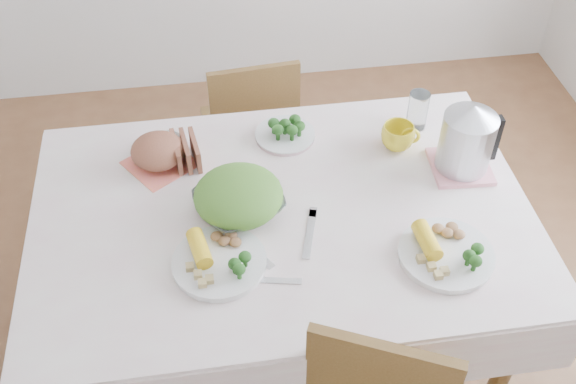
{
  "coord_description": "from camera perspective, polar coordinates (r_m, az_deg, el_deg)",
  "views": [
    {
      "loc": [
        -0.19,
        -1.39,
        2.22
      ],
      "look_at": [
        0.02,
        0.02,
        0.82
      ],
      "focal_mm": 42.0,
      "sensor_mm": 36.0,
      "label": 1
    }
  ],
  "objects": [
    {
      "name": "floor",
      "position": [
        2.62,
        -0.38,
        -13.24
      ],
      "size": [
        3.6,
        3.6,
        0.0
      ],
      "primitive_type": "plane",
      "color": "brown",
      "rests_on": "ground"
    },
    {
      "name": "dining_table",
      "position": [
        2.32,
        -0.42,
        -8.28
      ],
      "size": [
        1.4,
        0.9,
        0.75
      ],
      "primitive_type": "cube",
      "color": "brown",
      "rests_on": "floor"
    },
    {
      "name": "tablecloth",
      "position": [
        2.03,
        -0.48,
        -1.74
      ],
      "size": [
        1.5,
        1.0,
        0.01
      ],
      "primitive_type": "cube",
      "color": "white",
      "rests_on": "dining_table"
    },
    {
      "name": "chair_far",
      "position": [
        2.85,
        -3.36,
        6.41
      ],
      "size": [
        0.4,
        0.4,
        0.82
      ],
      "primitive_type": "cube",
      "rotation": [
        0.0,
        0.0,
        3.23
      ],
      "color": "brown",
      "rests_on": "floor"
    },
    {
      "name": "salad_bowl",
      "position": [
        2.01,
        -4.17,
        -1.0
      ],
      "size": [
        0.33,
        0.33,
        0.06
      ],
      "primitive_type": "imported",
      "rotation": [
        0.0,
        0.0,
        0.42
      ],
      "color": "white",
      "rests_on": "tablecloth"
    },
    {
      "name": "dinner_plate_left",
      "position": [
        1.88,
        -5.83,
        -5.97
      ],
      "size": [
        0.3,
        0.3,
        0.02
      ],
      "primitive_type": "cylinder",
      "rotation": [
        0.0,
        0.0,
        -0.15
      ],
      "color": "white",
      "rests_on": "tablecloth"
    },
    {
      "name": "dinner_plate_right",
      "position": [
        1.94,
        13.22,
        -5.2
      ],
      "size": [
        0.33,
        0.33,
        0.02
      ],
      "primitive_type": "cylinder",
      "rotation": [
        0.0,
        0.0,
        -0.26
      ],
      "color": "white",
      "rests_on": "tablecloth"
    },
    {
      "name": "broccoli_plate",
      "position": [
        2.27,
        -0.26,
        4.84
      ],
      "size": [
        0.22,
        0.22,
        0.02
      ],
      "primitive_type": "cylinder",
      "rotation": [
        0.0,
        0.0,
        -0.09
      ],
      "color": "beige",
      "rests_on": "tablecloth"
    },
    {
      "name": "napkin",
      "position": [
        2.21,
        -10.76,
        2.39
      ],
      "size": [
        0.26,
        0.26,
        0.0
      ],
      "primitive_type": "cube",
      "rotation": [
        0.0,
        0.0,
        0.61
      ],
      "color": "#FE7761",
      "rests_on": "tablecloth"
    },
    {
      "name": "bread_loaf",
      "position": [
        2.17,
        -10.96,
        3.48
      ],
      "size": [
        0.18,
        0.17,
        0.1
      ],
      "primitive_type": "ellipsoid",
      "rotation": [
        0.0,
        0.0,
        -0.02
      ],
      "color": "brown",
      "rests_on": "napkin"
    },
    {
      "name": "fruit_bowl",
      "position": [
        2.25,
        -10.21,
        3.96
      ],
      "size": [
        0.14,
        0.14,
        0.03
      ],
      "primitive_type": "imported",
      "rotation": [
        0.0,
        0.0,
        -0.39
      ],
      "color": "white",
      "rests_on": "tablecloth"
    },
    {
      "name": "yellow_mug",
      "position": [
        2.24,
        9.27,
        4.64
      ],
      "size": [
        0.14,
        0.14,
        0.09
      ],
      "primitive_type": "imported",
      "rotation": [
        0.0,
        0.0,
        -0.38
      ],
      "color": "yellow",
      "rests_on": "tablecloth"
    },
    {
      "name": "glass_tumbler",
      "position": [
        2.33,
        10.92,
        6.79
      ],
      "size": [
        0.09,
        0.09,
        0.13
      ],
      "primitive_type": "cylinder",
      "rotation": [
        0.0,
        0.0,
        -0.37
      ],
      "color": "white",
      "rests_on": "tablecloth"
    },
    {
      "name": "pink_tray",
      "position": [
        2.22,
        14.37,
        2.12
      ],
      "size": [
        0.2,
        0.2,
        0.01
      ],
      "primitive_type": "cube",
      "rotation": [
        0.0,
        0.0,
        -0.06
      ],
      "color": "pink",
      "rests_on": "tablecloth"
    },
    {
      "name": "electric_kettle",
      "position": [
        2.15,
        14.89,
        4.34
      ],
      "size": [
        0.21,
        0.21,
        0.23
      ],
      "primitive_type": "cylinder",
      "rotation": [
        0.0,
        0.0,
        0.3
      ],
      "color": "#B2B5BA",
      "rests_on": "pink_tray"
    },
    {
      "name": "fork_left",
      "position": [
        1.92,
        -3.21,
        -4.72
      ],
      "size": [
        0.12,
        0.18,
        0.0
      ],
      "primitive_type": "cube",
      "rotation": [
        0.0,
        0.0,
        0.56
      ],
      "color": "silver",
      "rests_on": "tablecloth"
    },
    {
      "name": "fork_right",
      "position": [
        1.96,
        1.84,
        -3.54
      ],
      "size": [
        0.08,
        0.19,
        0.0
      ],
      "primitive_type": "cube",
      "rotation": [
        0.0,
        0.0,
        -0.29
      ],
      "color": "silver",
      "rests_on": "tablecloth"
    },
    {
      "name": "knife",
      "position": [
        1.85,
        -1.43,
        -7.49
      ],
      "size": [
        0.17,
        0.05,
        0.0
      ],
      "primitive_type": "cube",
      "rotation": [
        0.0,
        0.0,
        1.38
      ],
      "color": "silver",
      "rests_on": "tablecloth"
    }
  ]
}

